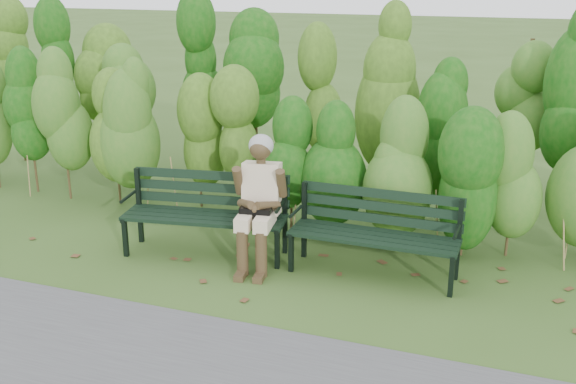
% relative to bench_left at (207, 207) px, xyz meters
% --- Properties ---
extents(ground, '(80.00, 80.00, 0.00)m').
position_rel_bench_left_xyz_m(ground, '(0.88, -0.34, -0.49)').
color(ground, '#36531E').
extents(hedge_band, '(11.04, 1.67, 2.42)m').
position_rel_bench_left_xyz_m(hedge_band, '(0.88, 1.52, 0.77)').
color(hedge_band, '#47381E').
rests_on(hedge_band, ground).
extents(leaf_litter, '(5.81, 2.27, 0.01)m').
position_rel_bench_left_xyz_m(leaf_litter, '(1.07, -0.40, -0.49)').
color(leaf_litter, brown).
rests_on(leaf_litter, ground).
extents(bench_left, '(1.73, 0.80, 0.83)m').
position_rel_bench_left_xyz_m(bench_left, '(0.00, 0.00, 0.00)').
color(bench_left, black).
rests_on(bench_left, ground).
extents(bench_right, '(1.61, 0.54, 0.80)m').
position_rel_bench_left_xyz_m(bench_right, '(1.75, 0.09, -0.02)').
color(bench_right, black).
rests_on(bench_right, ground).
extents(seated_woman, '(0.55, 0.81, 1.29)m').
position_rel_bench_left_xyz_m(seated_woman, '(0.61, -0.08, 0.23)').
color(seated_woman, beige).
rests_on(seated_woman, ground).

